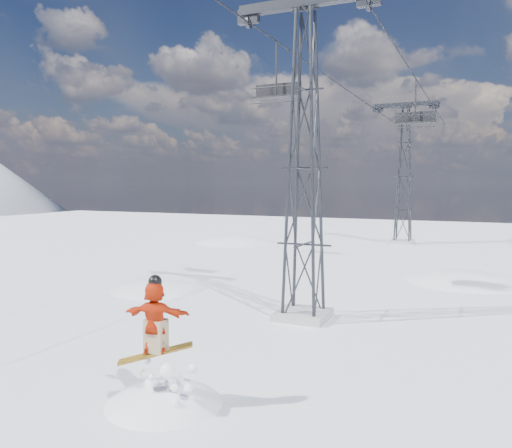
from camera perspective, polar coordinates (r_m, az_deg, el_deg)
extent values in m
plane|color=white|center=(12.26, -11.46, -19.29)|extent=(120.00, 120.00, 0.00)
sphere|color=white|center=(26.59, -10.77, -23.70)|extent=(16.00, 16.00, 16.00)
sphere|color=white|center=(44.22, -2.26, -15.64)|extent=(22.00, 22.00, 22.00)
cube|color=#999999|center=(18.64, 5.41, -10.29)|extent=(1.80, 1.80, 0.30)
cube|color=#27282D|center=(19.08, 5.70, 23.91)|extent=(5.00, 0.35, 0.35)
cube|color=#27282D|center=(19.80, -0.86, 22.60)|extent=(0.80, 0.25, 0.50)
cube|color=#999999|center=(42.72, 16.39, -1.97)|extent=(1.80, 1.80, 0.30)
cube|color=#27282D|center=(42.91, 16.74, 12.92)|extent=(5.00, 0.35, 0.35)
cube|color=#27282D|center=(43.23, 13.77, 12.66)|extent=(0.80, 0.25, 0.50)
cube|color=#27282D|center=(42.64, 19.73, 12.63)|extent=(0.80, 0.25, 0.50)
cylinder|color=black|center=(30.23, 8.85, 15.87)|extent=(0.06, 51.00, 0.06)
cylinder|color=black|center=(29.37, 17.48, 16.05)|extent=(0.06, 51.00, 0.06)
cube|color=gold|center=(11.46, -11.40, -14.29)|extent=(1.54, 1.11, 0.39)
imported|color=red|center=(11.22, -11.47, -10.37)|extent=(1.54, 0.80, 1.58)
cube|color=#92795A|center=(11.34, -11.43, -12.45)|extent=(0.51, 0.43, 0.73)
sphere|color=black|center=(11.05, -11.54, -6.50)|extent=(0.30, 0.30, 0.30)
cylinder|color=black|center=(21.86, 2.34, 17.26)|extent=(0.08, 0.08, 2.26)
cube|color=black|center=(21.64, 2.33, 14.33)|extent=(2.06, 0.46, 0.08)
cube|color=black|center=(21.90, 2.56, 15.04)|extent=(2.06, 0.06, 0.57)
cylinder|color=black|center=(21.37, 2.06, 13.76)|extent=(2.06, 0.06, 0.06)
cylinder|color=black|center=(21.43, 2.01, 15.41)|extent=(2.06, 0.05, 0.05)
cylinder|color=black|center=(30.53, 17.75, 13.26)|extent=(0.09, 0.09, 2.45)
cube|color=black|center=(30.37, 17.69, 10.97)|extent=(2.23, 0.50, 0.09)
cube|color=black|center=(30.65, 17.76, 11.54)|extent=(2.23, 0.07, 0.61)
cylinder|color=black|center=(30.06, 17.62, 10.51)|extent=(2.23, 0.07, 0.07)
cylinder|color=black|center=(30.09, 17.64, 11.78)|extent=(2.23, 0.06, 0.06)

